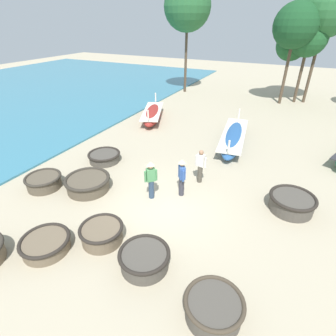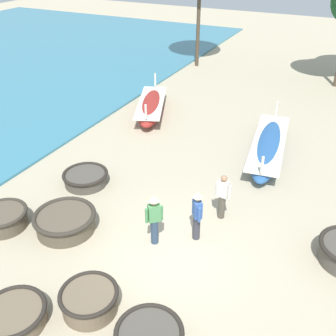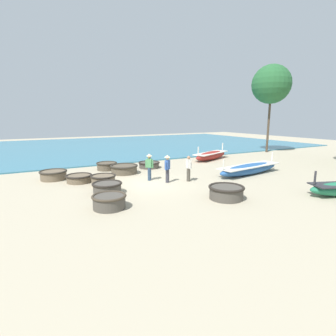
# 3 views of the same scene
# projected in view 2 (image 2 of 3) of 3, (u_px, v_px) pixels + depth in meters

# --- Properties ---
(ground_plane) EXTENTS (80.00, 80.00, 0.00)m
(ground_plane) POSITION_uv_depth(u_px,v_px,m) (171.00, 255.00, 11.17)
(ground_plane) COLOR tan
(coracle_front_right) EXTENTS (1.91, 1.91, 0.60)m
(coracle_front_right) POSITION_uv_depth(u_px,v_px,m) (65.00, 221.00, 11.96)
(coracle_front_right) COLOR brown
(coracle_front_right) RESTS_ON ground
(coracle_upturned) EXTENTS (1.65, 1.65, 0.47)m
(coracle_upturned) POSITION_uv_depth(u_px,v_px,m) (86.00, 178.00, 14.20)
(coracle_upturned) COLOR #4C473F
(coracle_upturned) RESTS_ON ground
(coracle_tilted) EXTENTS (1.45, 1.45, 0.59)m
(coracle_tilted) POSITION_uv_depth(u_px,v_px,m) (89.00, 300.00, 9.41)
(coracle_tilted) COLOR brown
(coracle_tilted) RESTS_ON ground
(coracle_weathered) EXTENTS (1.56, 1.56, 0.47)m
(coracle_weathered) POSITION_uv_depth(u_px,v_px,m) (14.00, 316.00, 9.09)
(coracle_weathered) COLOR brown
(coracle_weathered) RESTS_ON ground
(coracle_front_left) EXTENTS (1.53, 1.53, 0.56)m
(coracle_front_left) POSITION_uv_depth(u_px,v_px,m) (3.00, 218.00, 12.12)
(coracle_front_left) COLOR brown
(coracle_front_left) RESTS_ON ground
(long_boat_blue_hull) EXTENTS (1.98, 5.92, 1.30)m
(long_boat_blue_hull) POSITION_uv_depth(u_px,v_px,m) (268.00, 146.00, 16.04)
(long_boat_blue_hull) COLOR #285693
(long_boat_blue_hull) RESTS_ON ground
(long_boat_green_hull) EXTENTS (2.93, 4.91, 1.37)m
(long_boat_green_hull) POSITION_uv_depth(u_px,v_px,m) (151.00, 106.00, 19.65)
(long_boat_green_hull) COLOR maroon
(long_boat_green_hull) RESTS_ON ground
(fisherman_by_coracle) EXTENTS (0.41, 0.39, 1.67)m
(fisherman_by_coracle) POSITION_uv_depth(u_px,v_px,m) (154.00, 217.00, 11.13)
(fisherman_by_coracle) COLOR #2D425B
(fisherman_by_coracle) RESTS_ON ground
(fisherman_hauling) EXTENTS (0.38, 0.44, 1.67)m
(fisherman_hauling) POSITION_uv_depth(u_px,v_px,m) (197.00, 212.00, 11.30)
(fisherman_hauling) COLOR #383842
(fisherman_hauling) RESTS_ON ground
(fisherman_standing_right) EXTENTS (0.53, 0.26, 1.57)m
(fisherman_standing_right) POSITION_uv_depth(u_px,v_px,m) (223.00, 196.00, 12.23)
(fisherman_standing_right) COLOR #4C473D
(fisherman_standing_right) RESTS_ON ground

